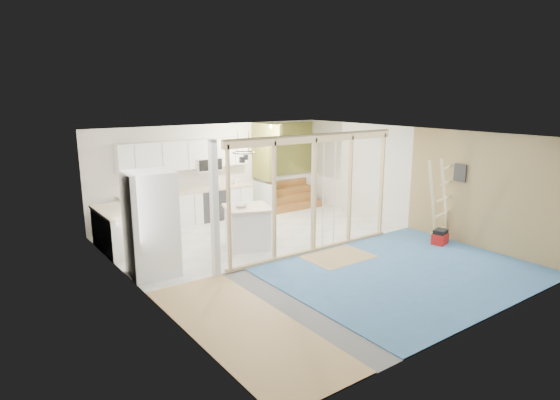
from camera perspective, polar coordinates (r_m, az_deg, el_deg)
room at (r=9.85m, az=2.87°, el=0.48°), size 7.01×8.01×2.61m
floor_overlays at (r=10.29m, az=2.89°, el=-6.44°), size 7.00×8.00×0.03m
stud_frame at (r=9.65m, az=1.76°, el=1.99°), size 4.66×0.14×2.60m
base_cabinets at (r=12.09m, az=-13.28°, el=-1.57°), size 4.45×2.24×0.93m
upper_cabinets at (r=12.55m, az=-11.16°, el=5.34°), size 3.60×0.41×0.85m
green_partition at (r=13.99m, az=0.06°, el=2.71°), size 2.25×1.51×2.60m
pot_rack at (r=11.09m, az=-4.47°, el=5.50°), size 0.52×0.52×0.72m
sheathing_panel at (r=11.18m, az=23.66°, el=0.90°), size 0.02×4.00×2.60m
electrical_panel at (r=11.39m, az=21.10°, el=3.11°), size 0.04×0.30×0.40m
ceiling_light at (r=12.89m, az=-0.56°, el=8.99°), size 0.32×0.32×0.08m
fridge at (r=9.14m, az=-15.42°, el=-2.85°), size 0.94×0.90×2.01m
island at (r=10.53m, az=-3.97°, el=-3.35°), size 1.24×1.24×0.96m
bowl at (r=10.35m, az=-4.75°, el=-0.70°), size 0.33×0.33×0.07m
soap_bottle_a at (r=12.35m, az=-14.25°, el=1.59°), size 0.14×0.14×0.30m
soap_bottle_b at (r=13.22m, az=-5.50°, el=2.36°), size 0.09×0.09×0.17m
toolbox at (r=11.41m, az=18.93°, el=-4.34°), size 0.44×0.38×0.36m
ladder at (r=11.43m, az=18.93°, el=-0.00°), size 1.05×0.09×1.96m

